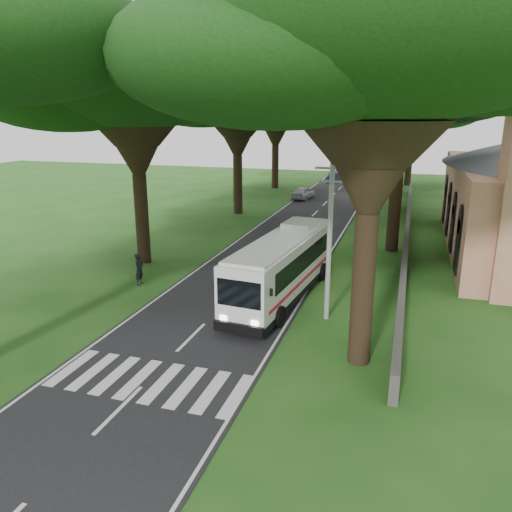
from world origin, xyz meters
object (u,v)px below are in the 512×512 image
at_px(distant_car_a, 303,193).
at_px(distant_car_c, 359,173).
at_px(pole_mid, 368,182).
at_px(pole_near, 330,237).
at_px(distant_car_b, 334,177).
at_px(pedestrian, 139,269).
at_px(coach_bus, 284,265).
at_px(pole_far, 383,161).

bearing_deg(distant_car_a, distant_car_c, -92.01).
height_order(pole_mid, distant_car_c, pole_mid).
xyz_separation_m(pole_near, distant_car_b, (-7.22, 50.04, -3.47)).
distance_m(distant_car_c, pedestrian, 54.86).
distance_m(pole_near, distant_car_c, 56.42).
relative_size(coach_bus, distant_car_a, 2.74).
bearing_deg(pedestrian, pole_mid, -32.10).
bearing_deg(pole_mid, coach_bus, -98.98).
xyz_separation_m(distant_car_a, pedestrian, (-2.91, -32.39, 0.19)).
bearing_deg(pole_mid, distant_car_c, 96.80).
distance_m(distant_car_a, distant_car_b, 15.95).
bearing_deg(pole_far, coach_bus, -94.24).
bearing_deg(pole_mid, distant_car_a, 121.01).
xyz_separation_m(pole_far, pedestrian, (-11.41, -38.25, -3.23)).
height_order(pole_far, coach_bus, pole_far).
relative_size(distant_car_b, pedestrian, 2.16).
distance_m(coach_bus, distant_car_c, 53.86).
distance_m(pole_far, distant_car_b, 12.85).
distance_m(pole_near, coach_bus, 4.32).
bearing_deg(coach_bus, distant_car_c, 97.28).
distance_m(coach_bus, distant_car_a, 32.35).
relative_size(pole_near, distant_car_c, 1.75).
bearing_deg(distant_car_c, distant_car_b, 61.81).
distance_m(pole_mid, distant_car_c, 36.57).
bearing_deg(pole_mid, pole_far, 90.00).
bearing_deg(pole_mid, pedestrian, -122.01).
xyz_separation_m(pole_mid, pedestrian, (-11.41, -18.25, -3.23)).
bearing_deg(coach_bus, distant_car_a, 105.82).
height_order(pole_far, distant_car_b, pole_far).
xyz_separation_m(pole_far, distant_car_b, (-7.22, 10.04, -3.47)).
bearing_deg(distant_car_a, pedestrian, 93.63).
distance_m(coach_bus, pedestrian, 8.68).
bearing_deg(pedestrian, coach_bus, -86.33).
bearing_deg(pole_near, distant_car_c, 94.39).
height_order(coach_bus, pedestrian, coach_bus).
xyz_separation_m(pole_near, pedestrian, (-11.41, 1.75, -3.23)).
height_order(pole_far, distant_car_a, pole_far).
xyz_separation_m(coach_bus, distant_car_c, (-1.52, 53.83, -1.15)).
relative_size(pole_near, pole_far, 1.00).
relative_size(pole_mid, coach_bus, 0.68).
height_order(pole_mid, distant_car_b, pole_mid).
bearing_deg(pole_far, distant_car_c, 104.95).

